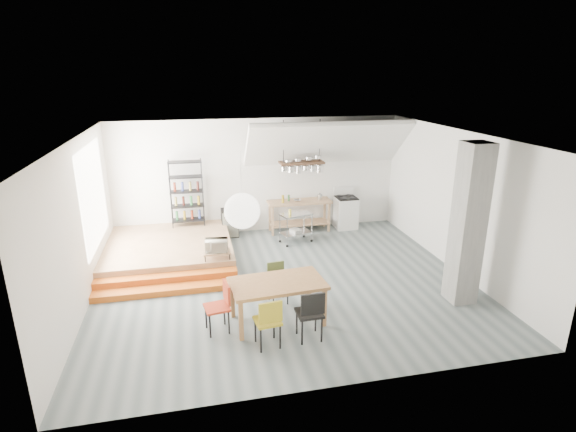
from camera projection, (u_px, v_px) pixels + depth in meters
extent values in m
plane|color=#556163|center=(285.00, 282.00, 9.85)|extent=(8.00, 8.00, 0.00)
cube|color=silver|center=(259.00, 176.00, 12.61)|extent=(8.00, 0.04, 3.20)
cube|color=silver|center=(79.00, 227.00, 8.54)|extent=(0.04, 7.00, 3.20)
cube|color=silver|center=(457.00, 202.00, 10.17)|extent=(0.04, 7.00, 3.20)
cube|color=white|center=(284.00, 136.00, 8.86)|extent=(8.00, 7.00, 0.02)
cube|color=white|center=(327.00, 143.00, 12.12)|extent=(4.40, 1.44, 1.32)
cube|color=white|center=(94.00, 196.00, 9.87)|extent=(0.02, 2.50, 2.20)
cube|color=olive|center=(169.00, 249.00, 11.14)|extent=(3.00, 3.00, 0.40)
cube|color=#C65917|center=(167.00, 290.00, 9.37)|extent=(3.00, 0.35, 0.13)
cube|color=#C65917|center=(167.00, 280.00, 9.67)|extent=(3.00, 0.35, 0.27)
cube|color=slate|center=(468.00, 225.00, 8.63)|extent=(0.50, 0.50, 3.20)
cube|color=olive|center=(299.00, 202.00, 12.73)|extent=(1.80, 0.60, 0.06)
cube|color=olive|center=(299.00, 223.00, 12.92)|extent=(1.70, 0.55, 0.04)
cube|color=olive|center=(324.00, 213.00, 13.24)|extent=(0.06, 0.06, 0.86)
cube|color=olive|center=(270.00, 216.00, 12.90)|extent=(0.06, 0.06, 0.86)
cube|color=olive|center=(329.00, 217.00, 12.83)|extent=(0.06, 0.06, 0.86)
cube|color=olive|center=(273.00, 221.00, 12.50)|extent=(0.06, 0.06, 0.86)
cube|color=white|center=(346.00, 213.00, 13.15)|extent=(0.60, 0.60, 0.90)
cube|color=black|center=(346.00, 198.00, 13.00)|extent=(0.58, 0.58, 0.03)
cube|color=white|center=(343.00, 191.00, 13.22)|extent=(0.60, 0.05, 0.25)
cylinder|color=black|center=(349.00, 195.00, 13.15)|extent=(0.18, 0.18, 0.02)
cylinder|color=black|center=(340.00, 196.00, 13.09)|extent=(0.18, 0.18, 0.02)
cylinder|color=black|center=(353.00, 198.00, 12.89)|extent=(0.18, 0.18, 0.02)
cylinder|color=black|center=(343.00, 198.00, 12.83)|extent=(0.18, 0.18, 0.02)
cube|color=#3D2418|center=(301.00, 162.00, 12.18)|extent=(1.20, 0.50, 0.05)
cylinder|color=black|center=(283.00, 142.00, 11.90)|extent=(0.02, 0.02, 1.15)
cylinder|color=black|center=(320.00, 141.00, 12.10)|extent=(0.02, 0.02, 1.15)
cylinder|color=silver|center=(284.00, 169.00, 12.07)|extent=(0.16, 0.16, 0.12)
cylinder|color=silver|center=(291.00, 169.00, 12.12)|extent=(0.20, 0.20, 0.16)
cylinder|color=silver|center=(298.00, 170.00, 12.17)|extent=(0.16, 0.16, 0.20)
cylinder|color=silver|center=(305.00, 168.00, 12.20)|extent=(0.20, 0.20, 0.12)
cylinder|color=silver|center=(313.00, 168.00, 12.24)|extent=(0.16, 0.16, 0.16)
cylinder|color=silver|center=(320.00, 169.00, 12.29)|extent=(0.20, 0.20, 0.20)
cylinder|color=black|center=(202.00, 191.00, 12.26)|extent=(0.02, 0.02, 1.80)
cylinder|color=black|center=(171.00, 192.00, 12.09)|extent=(0.02, 0.02, 1.80)
cylinder|color=black|center=(203.00, 194.00, 11.93)|extent=(0.02, 0.02, 1.80)
cylinder|color=black|center=(170.00, 196.00, 11.76)|extent=(0.02, 0.02, 1.80)
cube|color=black|center=(189.00, 220.00, 12.24)|extent=(0.88, 0.38, 0.02)
cube|color=black|center=(188.00, 206.00, 12.12)|extent=(0.88, 0.38, 0.02)
cube|color=black|center=(187.00, 191.00, 12.00)|extent=(0.88, 0.38, 0.02)
cube|color=black|center=(186.00, 177.00, 11.87)|extent=(0.88, 0.38, 0.02)
cube|color=black|center=(184.00, 162.00, 11.75)|extent=(0.88, 0.38, 0.03)
cylinder|color=#378B48|center=(188.00, 215.00, 12.20)|extent=(0.07, 0.07, 0.24)
cylinder|color=#A8881C|center=(187.00, 201.00, 12.08)|extent=(0.07, 0.07, 0.24)
cylinder|color=maroon|center=(186.00, 186.00, 11.95)|extent=(0.07, 0.07, 0.24)
cube|color=olive|center=(217.00, 252.00, 10.09)|extent=(0.60, 0.40, 0.03)
cylinder|color=black|center=(228.00, 251.00, 10.33)|extent=(0.02, 0.02, 0.13)
cylinder|color=black|center=(205.00, 253.00, 10.22)|extent=(0.02, 0.02, 0.13)
cylinder|color=black|center=(230.00, 257.00, 10.01)|extent=(0.02, 0.02, 0.13)
cylinder|color=black|center=(205.00, 259.00, 9.90)|extent=(0.02, 0.02, 0.13)
sphere|color=white|center=(242.00, 211.00, 7.49)|extent=(0.60, 0.60, 0.60)
cube|color=#966236|center=(277.00, 283.00, 8.10)|extent=(1.77, 1.09, 0.06)
cube|color=#966236|center=(309.00, 288.00, 8.80)|extent=(0.08, 0.08, 0.74)
cube|color=#966236|center=(232.00, 299.00, 8.37)|extent=(0.08, 0.08, 0.74)
cube|color=#966236|center=(324.00, 308.00, 8.07)|extent=(0.08, 0.08, 0.74)
cube|color=#966236|center=(241.00, 321.00, 7.64)|extent=(0.08, 0.08, 0.74)
cube|color=#A2901B|center=(267.00, 321.00, 7.46)|extent=(0.47, 0.47, 0.04)
cube|color=#A2901B|center=(271.00, 312.00, 7.21)|extent=(0.40, 0.09, 0.36)
cylinder|color=black|center=(261.00, 341.00, 7.33)|extent=(0.03, 0.03, 0.46)
cylinder|color=black|center=(280.00, 337.00, 7.44)|extent=(0.03, 0.03, 0.46)
cylinder|color=black|center=(255.00, 330.00, 7.63)|extent=(0.03, 0.03, 0.46)
cylinder|color=black|center=(274.00, 326.00, 7.74)|extent=(0.03, 0.03, 0.46)
cube|color=black|center=(309.00, 313.00, 7.66)|extent=(0.45, 0.45, 0.04)
cube|color=black|center=(313.00, 304.00, 7.40)|extent=(0.41, 0.06, 0.38)
cylinder|color=black|center=(302.00, 332.00, 7.54)|extent=(0.03, 0.03, 0.48)
cylinder|color=black|center=(322.00, 330.00, 7.62)|extent=(0.03, 0.03, 0.48)
cylinder|color=black|center=(297.00, 322.00, 7.86)|extent=(0.03, 0.03, 0.48)
cylinder|color=black|center=(316.00, 319.00, 7.94)|extent=(0.03, 0.03, 0.48)
cube|color=#495729|center=(278.00, 283.00, 8.89)|extent=(0.41, 0.41, 0.04)
cube|color=#495729|center=(276.00, 269.00, 8.97)|extent=(0.35, 0.08, 0.32)
cylinder|color=black|center=(283.00, 288.00, 9.14)|extent=(0.03, 0.03, 0.41)
cylinder|color=black|center=(269.00, 291.00, 9.04)|extent=(0.03, 0.03, 0.41)
cylinder|color=black|center=(288.00, 295.00, 8.87)|extent=(0.03, 0.03, 0.41)
cylinder|color=black|center=(273.00, 297.00, 8.78)|extent=(0.03, 0.03, 0.41)
cube|color=red|center=(217.00, 307.00, 7.88)|extent=(0.48, 0.48, 0.04)
cube|color=red|center=(227.00, 292.00, 7.86)|extent=(0.10, 0.40, 0.36)
cylinder|color=black|center=(229.00, 322.00, 7.86)|extent=(0.03, 0.03, 0.46)
cylinder|color=black|center=(224.00, 313.00, 8.16)|extent=(0.03, 0.03, 0.46)
cylinder|color=black|center=(210.00, 326.00, 7.75)|extent=(0.03, 0.03, 0.46)
cylinder|color=black|center=(206.00, 317.00, 8.04)|extent=(0.03, 0.03, 0.46)
cube|color=silver|center=(296.00, 214.00, 11.91)|extent=(0.91, 0.67, 0.04)
cube|color=silver|center=(296.00, 233.00, 12.07)|extent=(0.91, 0.67, 0.03)
cylinder|color=silver|center=(304.00, 224.00, 12.37)|extent=(0.03, 0.03, 0.78)
sphere|color=black|center=(304.00, 236.00, 12.48)|extent=(0.07, 0.07, 0.07)
cylinder|color=silver|center=(280.00, 228.00, 12.01)|extent=(0.03, 0.03, 0.78)
sphere|color=black|center=(280.00, 241.00, 12.13)|extent=(0.07, 0.07, 0.07)
cylinder|color=silver|center=(312.00, 228.00, 12.04)|extent=(0.03, 0.03, 0.78)
sphere|color=black|center=(312.00, 241.00, 12.16)|extent=(0.07, 0.07, 0.07)
cylinder|color=silver|center=(287.00, 233.00, 11.68)|extent=(0.03, 0.03, 0.78)
sphere|color=black|center=(287.00, 246.00, 11.80)|extent=(0.07, 0.07, 0.07)
cube|color=black|center=(230.00, 223.00, 12.52)|extent=(0.45, 0.45, 0.76)
imported|color=beige|center=(216.00, 245.00, 10.04)|extent=(0.53, 0.38, 0.28)
imported|color=silver|center=(297.00, 201.00, 12.65)|extent=(0.23, 0.23, 0.05)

